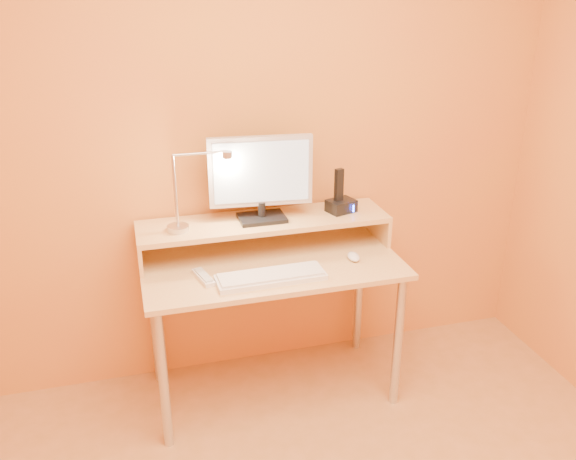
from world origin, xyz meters
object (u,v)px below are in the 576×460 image
object	(u,v)px
monitor_panel	(261,171)
phone_dock	(341,206)
keyboard	(271,277)
remote_control	(203,277)
mouse	(353,257)
lamp_base	(178,228)

from	to	relation	value
monitor_panel	phone_dock	bearing A→B (deg)	4.48
keyboard	remote_control	world-z (taller)	keyboard
keyboard	remote_control	xyz separation A→B (m)	(-0.28, 0.09, -0.00)
monitor_panel	remote_control	distance (m)	0.56
monitor_panel	keyboard	xyz separation A→B (m)	(-0.04, -0.32, -0.39)
phone_dock	remote_control	bearing A→B (deg)	179.83
monitor_panel	mouse	world-z (taller)	monitor_panel
monitor_panel	phone_dock	xyz separation A→B (m)	(0.40, -0.01, -0.21)
mouse	keyboard	bearing A→B (deg)	-164.12
lamp_base	keyboard	distance (m)	0.49
keyboard	monitor_panel	bearing A→B (deg)	82.23
phone_dock	remote_control	distance (m)	0.78
phone_dock	keyboard	size ratio (longest dim) A/B	0.27
monitor_panel	remote_control	world-z (taller)	monitor_panel
phone_dock	mouse	xyz separation A→B (m)	(-0.01, -0.22, -0.17)
lamp_base	mouse	xyz separation A→B (m)	(0.79, -0.19, -0.16)
monitor_panel	remote_control	xyz separation A→B (m)	(-0.32, -0.24, -0.39)
phone_dock	mouse	bearing A→B (deg)	-111.09
phone_dock	mouse	distance (m)	0.28
monitor_panel	lamp_base	distance (m)	0.46
lamp_base	mouse	distance (m)	0.82
lamp_base	phone_dock	world-z (taller)	phone_dock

